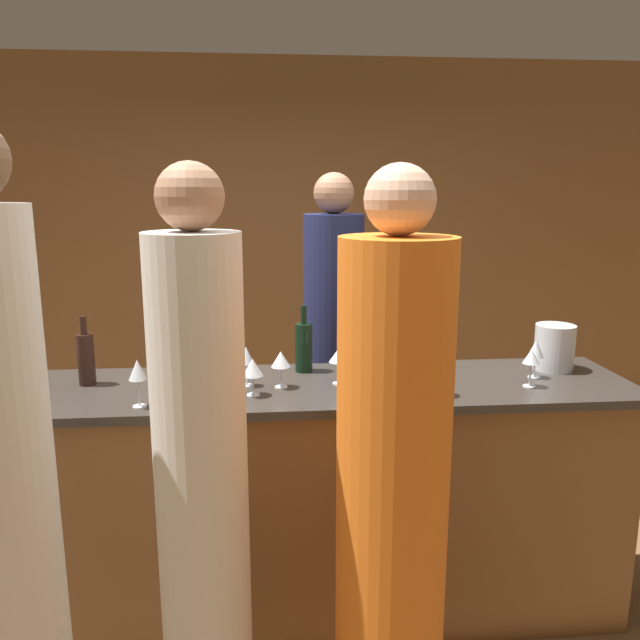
{
  "coord_description": "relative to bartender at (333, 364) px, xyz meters",
  "views": [
    {
      "loc": [
        -0.14,
        -2.46,
        1.83
      ],
      "look_at": [
        0.09,
        0.1,
        1.29
      ],
      "focal_mm": 35.0,
      "sensor_mm": 36.0,
      "label": 1
    }
  ],
  "objects": [
    {
      "name": "wine_glass_7",
      "position": [
        0.78,
        -0.79,
        0.26
      ],
      "size": [
        0.07,
        0.07,
        0.17
      ],
      "color": "silver",
      "rests_on": "bar_counter"
    },
    {
      "name": "ground_plane",
      "position": [
        -0.22,
        -0.79,
        -0.9
      ],
      "size": [
        14.0,
        14.0,
        0.0
      ],
      "primitive_type": "plane",
      "color": "brown"
    },
    {
      "name": "guest_2",
      "position": [
        0.02,
        -1.49,
        -0.01
      ],
      "size": [
        0.35,
        0.35,
        1.91
      ],
      "color": "orange",
      "rests_on": "ground_plane"
    },
    {
      "name": "wine_bottle_0",
      "position": [
        -1.1,
        -0.71,
        0.25
      ],
      "size": [
        0.07,
        0.07,
        0.29
      ],
      "color": "black",
      "rests_on": "bar_counter"
    },
    {
      "name": "wine_glass_2",
      "position": [
        0.31,
        -0.98,
        0.27
      ],
      "size": [
        0.08,
        0.08,
        0.17
      ],
      "color": "silver",
      "rests_on": "bar_counter"
    },
    {
      "name": "wine_bottle_2",
      "position": [
        -0.2,
        -0.6,
        0.25
      ],
      "size": [
        0.08,
        0.08,
        0.3
      ],
      "color": "black",
      "rests_on": "bar_counter"
    },
    {
      "name": "wine_glass_6",
      "position": [
        -0.07,
        -0.8,
        0.26
      ],
      "size": [
        0.08,
        0.08,
        0.15
      ],
      "color": "silver",
      "rests_on": "bar_counter"
    },
    {
      "name": "guest_0",
      "position": [
        -1.11,
        -1.55,
        0.06
      ],
      "size": [
        0.29,
        0.29,
        2.02
      ],
      "color": "silver",
      "rests_on": "ground_plane"
    },
    {
      "name": "wine_glass_5",
      "position": [
        -0.44,
        -0.79,
        0.26
      ],
      "size": [
        0.06,
        0.06,
        0.17
      ],
      "color": "silver",
      "rests_on": "bar_counter"
    },
    {
      "name": "ice_bucket",
      "position": [
        0.91,
        -0.67,
        0.24
      ],
      "size": [
        0.17,
        0.17,
        0.2
      ],
      "color": "silver",
      "rests_on": "bar_counter"
    },
    {
      "name": "wine_glass_3",
      "position": [
        -0.3,
        -0.82,
        0.26
      ],
      "size": [
        0.08,
        0.08,
        0.15
      ],
      "color": "silver",
      "rests_on": "bar_counter"
    },
    {
      "name": "bartender",
      "position": [
        0.0,
        0.0,
        0.0
      ],
      "size": [
        0.32,
        0.32,
        1.92
      ],
      "rotation": [
        0.0,
        0.0,
        3.14
      ],
      "color": "#1E234C",
      "rests_on": "ground_plane"
    },
    {
      "name": "guest_1",
      "position": [
        -0.57,
        -1.43,
        0.0
      ],
      "size": [
        0.29,
        0.29,
        1.91
      ],
      "color": "silver",
      "rests_on": "ground_plane"
    },
    {
      "name": "wine_glass_1",
      "position": [
        -0.83,
        -1.01,
        0.28
      ],
      "size": [
        0.07,
        0.07,
        0.18
      ],
      "color": "silver",
      "rests_on": "bar_counter"
    },
    {
      "name": "back_wall",
      "position": [
        -0.22,
        1.64,
        0.5
      ],
      "size": [
        8.0,
        0.06,
        2.8
      ],
      "color": "brown",
      "rests_on": "ground_plane"
    },
    {
      "name": "wine_glass_4",
      "position": [
        0.7,
        -0.91,
        0.26
      ],
      "size": [
        0.07,
        0.07,
        0.16
      ],
      "color": "silver",
      "rests_on": "bar_counter"
    },
    {
      "name": "wine_glass_0",
      "position": [
        -0.42,
        -0.91,
        0.25
      ],
      "size": [
        0.08,
        0.08,
        0.15
      ],
      "color": "silver",
      "rests_on": "bar_counter"
    },
    {
      "name": "bar_counter",
      "position": [
        -0.22,
        -0.79,
        -0.38
      ],
      "size": [
        2.76,
        0.63,
        1.04
      ],
      "color": "brown",
      "rests_on": "ground_plane"
    }
  ]
}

